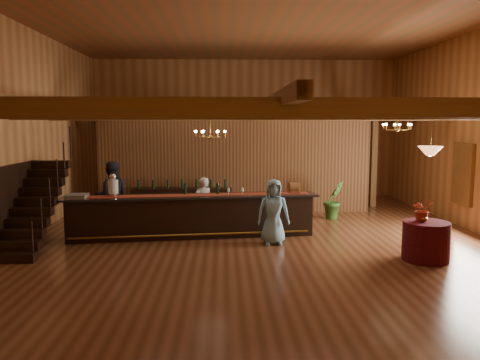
{
  "coord_description": "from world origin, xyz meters",
  "views": [
    {
      "loc": [
        -0.87,
        -11.99,
        2.99
      ],
      "look_at": [
        -0.43,
        0.42,
        1.47
      ],
      "focal_mm": 35.0,
      "sensor_mm": 36.0,
      "label": 1
    }
  ],
  "objects_px": {
    "raffle_drum": "(294,187)",
    "chandelier_right": "(397,127)",
    "beverage_dispenser": "(113,186)",
    "staff_second": "(112,196)",
    "tasting_bar": "(192,216)",
    "round_table": "(426,241)",
    "floor_plant": "(334,200)",
    "guest": "(273,212)",
    "chandelier_left": "(210,134)",
    "backbar_shelf": "(182,202)",
    "pendant_lamp": "(430,151)",
    "bartender": "(203,204)"
  },
  "relations": [
    {
      "from": "beverage_dispenser",
      "to": "bartender",
      "type": "relative_size",
      "value": 0.4
    },
    {
      "from": "backbar_shelf",
      "to": "chandelier_right",
      "type": "height_order",
      "value": "chandelier_right"
    },
    {
      "from": "chandelier_left",
      "to": "beverage_dispenser",
      "type": "bearing_deg",
      "value": -173.48
    },
    {
      "from": "pendant_lamp",
      "to": "beverage_dispenser",
      "type": "bearing_deg",
      "value": 163.33
    },
    {
      "from": "chandelier_right",
      "to": "floor_plant",
      "type": "height_order",
      "value": "chandelier_right"
    },
    {
      "from": "round_table",
      "to": "chandelier_right",
      "type": "relative_size",
      "value": 1.24
    },
    {
      "from": "pendant_lamp",
      "to": "bartender",
      "type": "xyz_separation_m",
      "value": [
        -4.98,
        3.15,
        -1.66
      ]
    },
    {
      "from": "beverage_dispenser",
      "to": "staff_second",
      "type": "relative_size",
      "value": 0.31
    },
    {
      "from": "backbar_shelf",
      "to": "pendant_lamp",
      "type": "height_order",
      "value": "pendant_lamp"
    },
    {
      "from": "raffle_drum",
      "to": "staff_second",
      "type": "xyz_separation_m",
      "value": [
        -5.01,
        0.63,
        -0.32
      ]
    },
    {
      "from": "chandelier_left",
      "to": "guest",
      "type": "height_order",
      "value": "chandelier_left"
    },
    {
      "from": "round_table",
      "to": "bartender",
      "type": "bearing_deg",
      "value": 147.68
    },
    {
      "from": "round_table",
      "to": "floor_plant",
      "type": "height_order",
      "value": "floor_plant"
    },
    {
      "from": "chandelier_left",
      "to": "chandelier_right",
      "type": "xyz_separation_m",
      "value": [
        5.15,
        0.58,
        0.18
      ]
    },
    {
      "from": "beverage_dispenser",
      "to": "bartender",
      "type": "distance_m",
      "value": 2.55
    },
    {
      "from": "floor_plant",
      "to": "guest",
      "type": "bearing_deg",
      "value": -126.23
    },
    {
      "from": "raffle_drum",
      "to": "pendant_lamp",
      "type": "relative_size",
      "value": 0.38
    },
    {
      "from": "raffle_drum",
      "to": "backbar_shelf",
      "type": "xyz_separation_m",
      "value": [
        -3.23,
        2.67,
        -0.84
      ]
    },
    {
      "from": "chandelier_right",
      "to": "backbar_shelf",
      "type": "bearing_deg",
      "value": 160.46
    },
    {
      "from": "raffle_drum",
      "to": "chandelier_left",
      "type": "height_order",
      "value": "chandelier_left"
    },
    {
      "from": "round_table",
      "to": "chandelier_left",
      "type": "bearing_deg",
      "value": 152.69
    },
    {
      "from": "tasting_bar",
      "to": "guest",
      "type": "xyz_separation_m",
      "value": [
        2.06,
        -0.81,
        0.25
      ]
    },
    {
      "from": "round_table",
      "to": "guest",
      "type": "relative_size",
      "value": 0.61
    },
    {
      "from": "tasting_bar",
      "to": "beverage_dispenser",
      "type": "xyz_separation_m",
      "value": [
        -2.0,
        -0.15,
        0.83
      ]
    },
    {
      "from": "backbar_shelf",
      "to": "chandelier_left",
      "type": "relative_size",
      "value": 3.98
    },
    {
      "from": "round_table",
      "to": "floor_plant",
      "type": "distance_m",
      "value": 4.64
    },
    {
      "from": "beverage_dispenser",
      "to": "guest",
      "type": "xyz_separation_m",
      "value": [
        4.06,
        -0.66,
        -0.58
      ]
    },
    {
      "from": "backbar_shelf",
      "to": "staff_second",
      "type": "bearing_deg",
      "value": -125.95
    },
    {
      "from": "tasting_bar",
      "to": "round_table",
      "type": "distance_m",
      "value": 5.73
    },
    {
      "from": "chandelier_right",
      "to": "staff_second",
      "type": "bearing_deg",
      "value": 178.98
    },
    {
      "from": "raffle_drum",
      "to": "floor_plant",
      "type": "xyz_separation_m",
      "value": [
        1.56,
        2.0,
        -0.69
      ]
    },
    {
      "from": "tasting_bar",
      "to": "staff_second",
      "type": "bearing_deg",
      "value": 153.63
    },
    {
      "from": "raffle_drum",
      "to": "floor_plant",
      "type": "relative_size",
      "value": 0.29
    },
    {
      "from": "pendant_lamp",
      "to": "floor_plant",
      "type": "xyz_separation_m",
      "value": [
        -0.96,
        4.54,
        -1.81
      ]
    },
    {
      "from": "staff_second",
      "to": "round_table",
      "type": "bearing_deg",
      "value": 145.24
    },
    {
      "from": "raffle_drum",
      "to": "chandelier_right",
      "type": "height_order",
      "value": "chandelier_right"
    },
    {
      "from": "round_table",
      "to": "backbar_shelf",
      "type": "bearing_deg",
      "value": 137.78
    },
    {
      "from": "guest",
      "to": "backbar_shelf",
      "type": "bearing_deg",
      "value": 123.04
    },
    {
      "from": "staff_second",
      "to": "guest",
      "type": "xyz_separation_m",
      "value": [
        4.34,
        -1.67,
        -0.16
      ]
    },
    {
      "from": "backbar_shelf",
      "to": "staff_second",
      "type": "xyz_separation_m",
      "value": [
        -1.78,
        -2.04,
        0.52
      ]
    },
    {
      "from": "tasting_bar",
      "to": "floor_plant",
      "type": "relative_size",
      "value": 5.62
    },
    {
      "from": "beverage_dispenser",
      "to": "floor_plant",
      "type": "xyz_separation_m",
      "value": [
        6.28,
        2.37,
        -0.8
      ]
    },
    {
      "from": "chandelier_left",
      "to": "floor_plant",
      "type": "distance_m",
      "value": 4.82
    },
    {
      "from": "chandelier_left",
      "to": "backbar_shelf",
      "type": "bearing_deg",
      "value": 109.84
    },
    {
      "from": "tasting_bar",
      "to": "floor_plant",
      "type": "distance_m",
      "value": 4.82
    },
    {
      "from": "chandelier_right",
      "to": "pendant_lamp",
      "type": "bearing_deg",
      "value": -97.46
    },
    {
      "from": "pendant_lamp",
      "to": "staff_second",
      "type": "relative_size",
      "value": 0.46
    },
    {
      "from": "tasting_bar",
      "to": "bartender",
      "type": "distance_m",
      "value": 0.89
    },
    {
      "from": "chandelier_right",
      "to": "staff_second",
      "type": "height_order",
      "value": "chandelier_right"
    },
    {
      "from": "beverage_dispenser",
      "to": "round_table",
      "type": "height_order",
      "value": "beverage_dispenser"
    }
  ]
}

